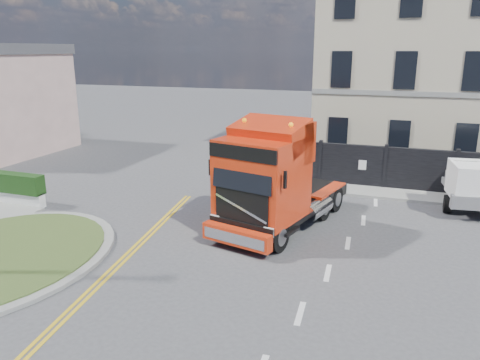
% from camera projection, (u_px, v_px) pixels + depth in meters
% --- Properties ---
extents(ground, '(120.00, 120.00, 0.00)m').
position_uv_depth(ground, '(237.00, 253.00, 14.92)').
color(ground, '#424244').
rests_on(ground, ground).
extents(hoarding_fence, '(18.80, 0.25, 2.00)m').
position_uv_depth(hoarding_fence, '(445.00, 173.00, 20.72)').
color(hoarding_fence, black).
rests_on(hoarding_fence, ground).
extents(georgian_building, '(12.30, 10.30, 12.80)m').
position_uv_depth(georgian_building, '(436.00, 59.00, 26.41)').
color(georgian_building, '#BBAD94').
rests_on(georgian_building, ground).
extents(pavement_far, '(20.00, 1.60, 0.12)m').
position_uv_depth(pavement_far, '(430.00, 198.00, 20.33)').
color(pavement_far, gray).
rests_on(pavement_far, ground).
extents(truck, '(3.94, 6.96, 3.94)m').
position_uv_depth(truck, '(271.00, 184.00, 16.29)').
color(truck, black).
rests_on(truck, ground).
extents(flatbed_pickup, '(2.59, 5.19, 2.07)m').
position_uv_depth(flatbed_pickup, '(475.00, 184.00, 18.59)').
color(flatbed_pickup, slate).
rests_on(flatbed_pickup, ground).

